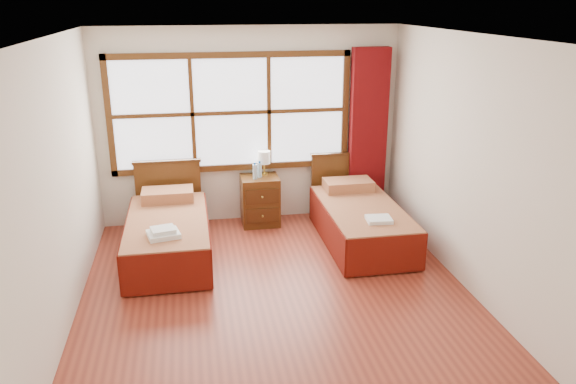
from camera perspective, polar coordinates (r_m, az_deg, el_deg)
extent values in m
plane|color=#933824|center=(5.91, -1.08, -10.48)|extent=(4.50, 4.50, 0.00)
plane|color=white|center=(5.15, -1.26, 15.56)|extent=(4.50, 4.50, 0.00)
plane|color=silver|center=(7.55, -3.88, 6.67)|extent=(4.00, 0.00, 4.00)
plane|color=silver|center=(5.46, -22.35, 0.39)|extent=(0.00, 4.50, 4.50)
plane|color=silver|center=(6.02, 18.00, 2.56)|extent=(0.00, 4.50, 4.50)
cube|color=white|center=(7.46, -5.81, 8.03)|extent=(3.00, 0.02, 1.40)
cube|color=#4F2C11|center=(7.61, -5.62, 2.53)|extent=(3.16, 0.06, 0.08)
cube|color=#4F2C11|center=(7.33, -6.00, 13.69)|extent=(3.16, 0.06, 0.08)
cube|color=#4F2C11|center=(7.48, -17.73, 7.27)|extent=(0.08, 0.06, 1.56)
cube|color=#4F2C11|center=(7.71, 5.81, 8.39)|extent=(0.08, 0.06, 1.56)
cube|color=#4F2C11|center=(7.42, -9.69, 7.80)|extent=(0.05, 0.05, 1.40)
cube|color=#4F2C11|center=(7.49, -1.95, 8.17)|extent=(0.05, 0.05, 1.40)
cube|color=#4F2C11|center=(7.44, -5.80, 8.00)|extent=(3.00, 0.05, 0.05)
cube|color=#660A0C|center=(7.78, 8.12, 5.91)|extent=(0.50, 0.16, 2.30)
cube|color=#40220D|center=(6.81, -12.00, -5.48)|extent=(0.82, 1.64, 0.27)
cube|color=maroon|center=(6.72, -12.14, -3.58)|extent=(0.92, 1.81, 0.22)
cube|color=maroon|center=(6.80, -15.94, -4.81)|extent=(0.03, 1.81, 0.45)
cube|color=maroon|center=(6.76, -8.16, -4.38)|extent=(0.03, 1.81, 0.45)
cube|color=maroon|center=(5.95, -12.25, -8.06)|extent=(0.92, 0.03, 0.45)
cube|color=maroon|center=(7.27, -12.12, -0.28)|extent=(0.64, 0.37, 0.14)
cube|color=#4F2C11|center=(7.64, -12.00, -0.24)|extent=(0.85, 0.06, 0.89)
cube|color=#40220D|center=(7.50, -12.24, 3.04)|extent=(0.89, 0.08, 0.04)
cube|color=#40220D|center=(7.11, 7.46, -4.16)|extent=(0.81, 1.62, 0.26)
cube|color=maroon|center=(7.02, 7.55, -2.34)|extent=(0.91, 1.80, 0.22)
cube|color=maroon|center=(6.95, 3.91, -3.59)|extent=(0.03, 1.80, 0.45)
cube|color=maroon|center=(7.21, 10.96, -3.04)|extent=(0.03, 1.80, 0.45)
cube|color=maroon|center=(6.29, 9.94, -6.36)|extent=(0.91, 0.03, 0.45)
cube|color=maroon|center=(7.54, 6.13, 0.72)|extent=(0.63, 0.37, 0.14)
cube|color=#4F2C11|center=(7.90, 5.39, 0.73)|extent=(0.85, 0.06, 0.88)
cube|color=#40220D|center=(7.77, 5.49, 3.88)|extent=(0.88, 0.08, 0.04)
cube|color=#4F2C11|center=(7.59, -2.86, -0.85)|extent=(0.50, 0.44, 0.67)
cube|color=#40220D|center=(7.42, -2.61, -2.42)|extent=(0.44, 0.02, 0.20)
cube|color=#40220D|center=(7.32, -2.64, -0.48)|extent=(0.44, 0.02, 0.20)
sphere|color=#A48A37|center=(7.40, -2.59, -2.47)|extent=(0.03, 0.03, 0.03)
sphere|color=#A48A37|center=(7.31, -2.62, -0.53)|extent=(0.03, 0.03, 0.03)
cube|color=white|center=(6.20, -12.54, -4.21)|extent=(0.38, 0.35, 0.05)
cube|color=white|center=(6.18, -12.57, -3.79)|extent=(0.29, 0.26, 0.05)
cube|color=white|center=(6.55, 9.22, -2.76)|extent=(0.30, 0.27, 0.04)
cylinder|color=gold|center=(7.58, -2.43, 1.86)|extent=(0.10, 0.10, 0.02)
cylinder|color=gold|center=(7.55, -2.43, 2.43)|extent=(0.02, 0.02, 0.14)
cylinder|color=silver|center=(7.51, -2.45, 3.55)|extent=(0.17, 0.17, 0.17)
cylinder|color=#A2C2D0|center=(7.37, -3.38, 2.06)|extent=(0.06, 0.06, 0.20)
cylinder|color=#175CB1|center=(7.34, -3.40, 2.89)|extent=(0.03, 0.03, 0.03)
cylinder|color=#A2C2D0|center=(7.43, -2.90, 2.23)|extent=(0.06, 0.06, 0.20)
cylinder|color=#175CB1|center=(7.40, -2.92, 3.06)|extent=(0.03, 0.03, 0.03)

